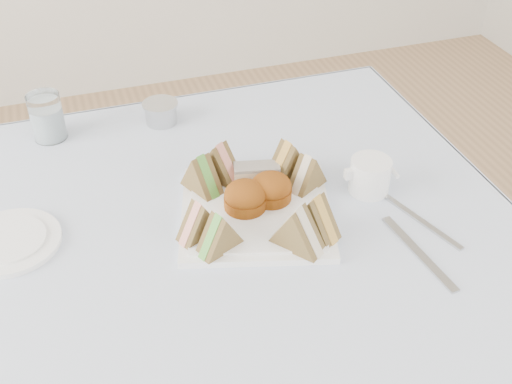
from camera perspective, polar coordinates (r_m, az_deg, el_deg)
name	(u,v)px	position (r m, az deg, el deg)	size (l,w,h in m)	color
tablecloth	(225,250)	(1.04, -2.76, -5.16)	(1.02, 1.02, 0.01)	silver
serving_plate	(256,212)	(1.09, 0.00, -1.83)	(0.25, 0.25, 0.01)	white
sandwich_fl_a	(199,219)	(1.02, -5.05, -2.41)	(0.08, 0.04, 0.07)	olive
sandwich_fl_b	(219,232)	(1.00, -3.27, -3.53)	(0.08, 0.04, 0.07)	olive
sandwich_fr_a	(316,214)	(1.03, 5.31, -1.99)	(0.08, 0.04, 0.07)	olive
sandwich_fr_b	(298,227)	(1.00, 3.71, -3.13)	(0.09, 0.04, 0.08)	olive
sandwich_bl_a	(201,173)	(1.12, -4.88, 1.71)	(0.08, 0.04, 0.07)	olive
sandwich_bl_b	(220,161)	(1.14, -3.24, 2.73)	(0.08, 0.04, 0.07)	olive
sandwich_br_a	(307,171)	(1.12, 4.60, 1.83)	(0.08, 0.04, 0.07)	olive
sandwich_br_b	(288,160)	(1.14, 2.85, 2.89)	(0.08, 0.04, 0.08)	olive
scone_left	(245,197)	(1.08, -0.97, -0.45)	(0.07, 0.07, 0.05)	brown
scone_right	(271,189)	(1.10, 1.35, 0.31)	(0.07, 0.07, 0.05)	brown
pastry_slice	(257,174)	(1.14, 0.07, 1.60)	(0.08, 0.03, 0.04)	beige
side_plate	(10,242)	(1.11, -21.02, -4.16)	(0.16, 0.16, 0.01)	white
water_glass	(47,117)	(1.34, -18.10, 6.37)	(0.06, 0.06, 0.10)	white
tea_strainer	(161,113)	(1.35, -8.44, 6.92)	(0.07, 0.07, 0.04)	#B4B4B4
knife	(418,253)	(1.06, 14.24, -5.24)	(0.01, 0.19, 0.00)	#B4B4B4
fork	(419,219)	(1.12, 14.28, -2.37)	(0.01, 0.18, 0.00)	#B4B4B4
creamer_jug	(370,176)	(1.15, 10.09, 1.43)	(0.07, 0.07, 0.06)	white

